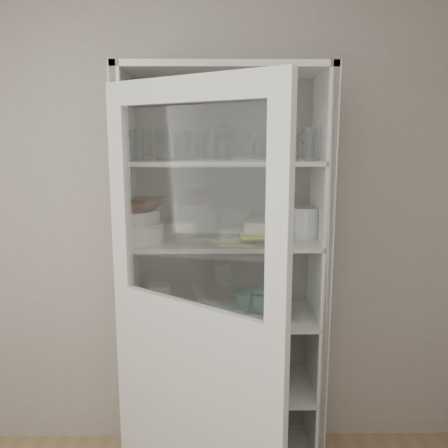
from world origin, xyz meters
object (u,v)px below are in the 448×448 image
at_px(mug_white, 281,313).
at_px(mug_blue, 280,308).
at_px(measuring_cups, 181,317).
at_px(cream_dish, 185,377).
at_px(goblet_1, 226,140).
at_px(mug_teal, 244,300).
at_px(yellow_trivet, 258,235).
at_px(tin_box, 247,382).
at_px(plate_stack_back, 180,227).
at_px(pantry_cabinet, 224,295).
at_px(goblet_0, 166,142).
at_px(goblet_2, 265,143).
at_px(grey_bowl_stack, 305,223).
at_px(cream_bowl, 140,217).
at_px(cupboard_door, 192,354).
at_px(plate_stack_front, 141,232).
at_px(teal_jar, 261,300).
at_px(glass_platter, 258,237).
at_px(goblet_3, 304,143).
at_px(white_ramekin, 258,227).
at_px(white_canister, 160,297).
at_px(terracotta_bowl, 140,205).

bearing_deg(mug_white, mug_blue, 72.06).
distance_m(measuring_cups, cream_dish, 0.40).
bearing_deg(goblet_1, mug_teal, 2.07).
bearing_deg(yellow_trivet, tin_box, -148.94).
xyz_separation_m(plate_stack_back, mug_white, (0.52, -0.24, -0.39)).
xyz_separation_m(pantry_cabinet, goblet_0, (-0.30, 0.06, 0.81)).
distance_m(goblet_1, goblet_2, 0.21).
relative_size(grey_bowl_stack, cream_dish, 0.76).
height_order(pantry_cabinet, cream_bowl, pantry_cabinet).
distance_m(mug_blue, measuring_cups, 0.51).
relative_size(cupboard_door, mug_white, 19.13).
distance_m(plate_stack_front, mug_blue, 0.81).
height_order(cream_bowl, teal_jar, cream_bowl).
distance_m(cream_bowl, glass_platter, 0.60).
bearing_deg(goblet_3, mug_blue, -129.73).
distance_m(goblet_3, mug_white, 0.87).
relative_size(goblet_1, plate_stack_back, 1.00).
distance_m(pantry_cabinet, goblet_2, 0.83).
distance_m(glass_platter, yellow_trivet, 0.01).
xyz_separation_m(mug_white, cream_dish, (-0.49, 0.14, -0.42)).
height_order(cream_bowl, white_ramekin, cream_bowl).
bearing_deg(white_ramekin, cupboard_door, -122.83).
relative_size(goblet_0, white_canister, 1.21).
xyz_separation_m(yellow_trivet, mug_blue, (0.12, -0.04, -0.38)).
bearing_deg(cream_dish, cupboard_door, -82.43).
height_order(mug_blue, tin_box, mug_blue).
height_order(yellow_trivet, mug_white, yellow_trivet).
xyz_separation_m(cream_bowl, tin_box, (0.53, 0.04, -0.90)).
bearing_deg(glass_platter, mug_white, -45.12).
xyz_separation_m(goblet_2, cream_bowl, (-0.62, -0.19, -0.35)).
distance_m(cream_bowl, measuring_cups, 0.54).
distance_m(glass_platter, teal_jar, 0.36).
bearing_deg(plate_stack_front, glass_platter, 6.34).
distance_m(cupboard_door, measuring_cups, 0.41).
bearing_deg(goblet_2, goblet_3, -4.53).
xyz_separation_m(cupboard_door, goblet_3, (0.55, 0.59, 0.86)).
bearing_deg(cupboard_door, pantry_cabinet, 112.92).
bearing_deg(cupboard_door, measuring_cups, 137.96).
relative_size(goblet_3, plate_stack_back, 0.81).
bearing_deg(cream_bowl, white_canister, 62.35).
bearing_deg(goblet_2, cream_dish, -166.87).
bearing_deg(white_canister, grey_bowl_stack, -3.84).
distance_m(goblet_2, terracotta_bowl, 0.71).
height_order(goblet_0, teal_jar, goblet_0).
height_order(goblet_2, mug_white, goblet_2).
bearing_deg(goblet_3, cream_dish, -172.38).
height_order(cream_bowl, terracotta_bowl, terracotta_bowl).
height_order(mug_white, tin_box, mug_white).
bearing_deg(goblet_3, grey_bowl_stack, -90.00).
xyz_separation_m(goblet_0, white_ramekin, (0.47, -0.13, -0.42)).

